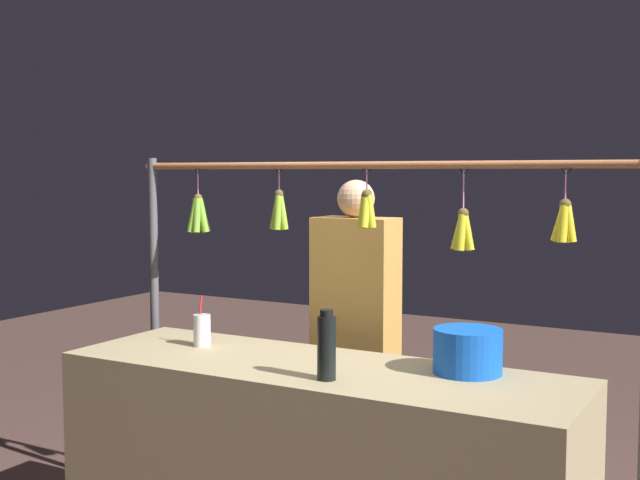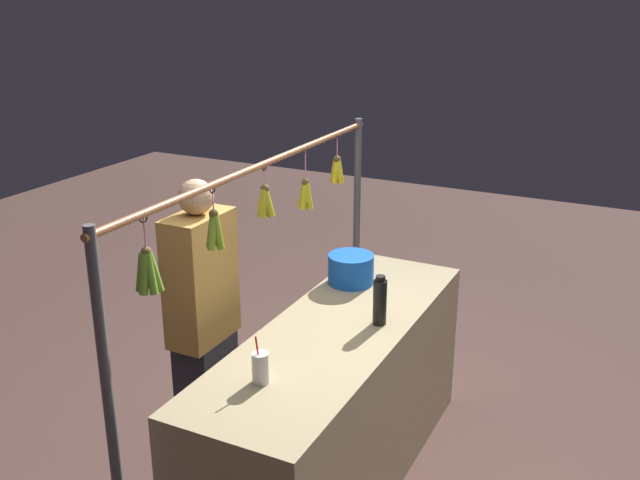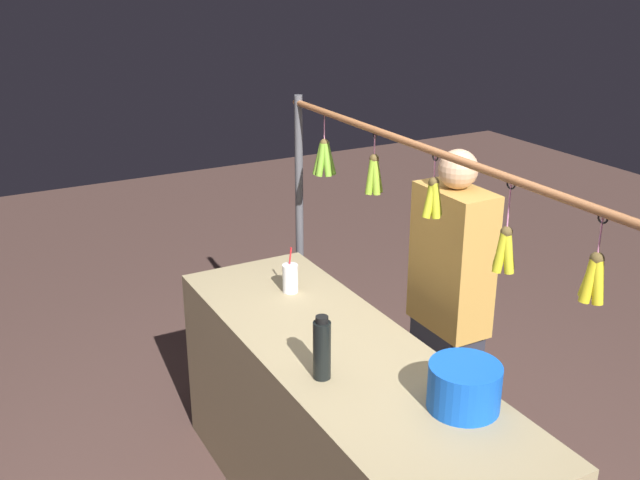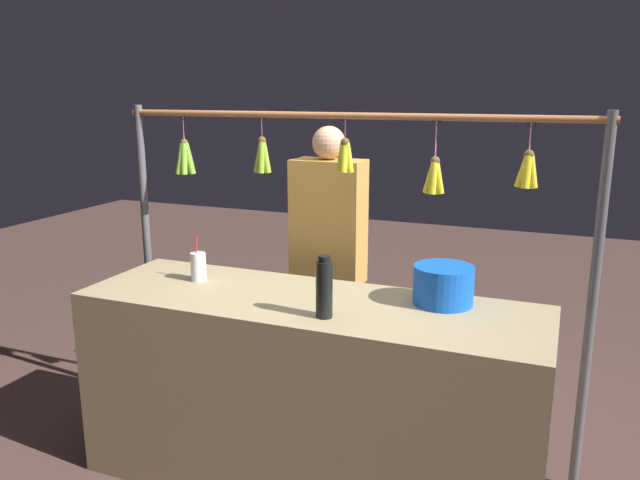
% 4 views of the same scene
% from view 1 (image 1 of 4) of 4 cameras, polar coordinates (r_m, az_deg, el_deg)
% --- Properties ---
extents(market_counter, '(2.09, 0.66, 0.91)m').
position_cam_1_polar(market_counter, '(3.38, -0.30, -16.28)').
color(market_counter, tan).
rests_on(market_counter, ground).
extents(display_rack, '(2.40, 0.11, 1.74)m').
position_cam_1_polar(display_rack, '(3.55, 2.54, -2.53)').
color(display_rack, '#4C4C51').
rests_on(display_rack, ground).
extents(water_bottle, '(0.07, 0.07, 0.26)m').
position_cam_1_polar(water_bottle, '(3.00, 0.46, -7.46)').
color(water_bottle, black).
rests_on(water_bottle, market_counter).
extents(blue_bucket, '(0.26, 0.26, 0.17)m').
position_cam_1_polar(blue_bucket, '(3.15, 10.30, -7.66)').
color(blue_bucket, blue).
rests_on(blue_bucket, market_counter).
extents(drink_cup, '(0.08, 0.08, 0.22)m').
position_cam_1_polar(drink_cup, '(3.61, -8.26, -6.26)').
color(drink_cup, silver).
rests_on(drink_cup, market_counter).
extents(vendor_person, '(0.39, 0.21, 1.63)m').
position_cam_1_polar(vendor_person, '(3.93, 2.49, -7.89)').
color(vendor_person, '#2D2D38').
rests_on(vendor_person, ground).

